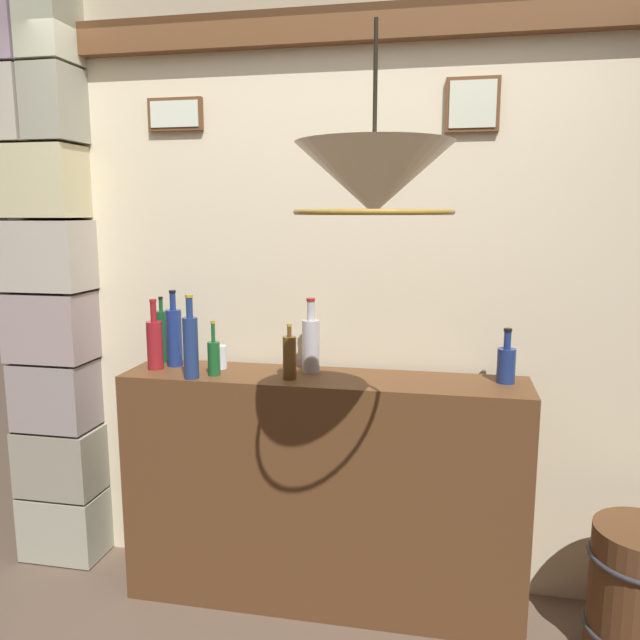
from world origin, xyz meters
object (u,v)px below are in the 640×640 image
object	(u,v)px
liquor_bottle_vermouth	(155,343)
liquor_bottle_port	(214,357)
liquor_bottle_bourbon	(162,336)
liquor_bottle_brandy	(191,345)
liquor_bottle_rum	(506,363)
liquor_bottle_whiskey	(174,336)
liquor_bottle_vodka	(311,343)
liquor_bottle_sherry	(290,357)
glass_tumbler_rocks	(220,357)
pendant_lamp	(374,181)
wooden_barrel	(640,594)

from	to	relation	value
liquor_bottle_vermouth	liquor_bottle_port	bearing A→B (deg)	-10.33
liquor_bottle_bourbon	liquor_bottle_brandy	bearing A→B (deg)	-45.16
liquor_bottle_rum	liquor_bottle_port	xyz separation A→B (m)	(-1.20, -0.12, -0.00)
liquor_bottle_whiskey	liquor_bottle_rum	bearing A→B (deg)	-0.07
liquor_bottle_rum	liquor_bottle_port	distance (m)	1.21
liquor_bottle_whiskey	liquor_bottle_rum	world-z (taller)	liquor_bottle_whiskey
liquor_bottle_rum	liquor_bottle_vodka	bearing A→B (deg)	178.48
liquor_bottle_sherry	glass_tumbler_rocks	size ratio (longest dim) A/B	2.29
liquor_bottle_sherry	liquor_bottle_rum	size ratio (longest dim) A/B	1.05
liquor_bottle_rum	glass_tumbler_rocks	world-z (taller)	liquor_bottle_rum
liquor_bottle_rum	liquor_bottle_brandy	world-z (taller)	liquor_bottle_brandy
liquor_bottle_sherry	liquor_bottle_bourbon	xyz separation A→B (m)	(-0.65, 0.18, 0.03)
liquor_bottle_whiskey	liquor_bottle_bourbon	world-z (taller)	liquor_bottle_whiskey
liquor_bottle_bourbon	liquor_bottle_whiskey	bearing A→B (deg)	-34.08
liquor_bottle_vermouth	liquor_bottle_rum	xyz separation A→B (m)	(1.49, 0.07, -0.04)
liquor_bottle_vermouth	liquor_bottle_bourbon	world-z (taller)	liquor_bottle_vermouth
liquor_bottle_port	pendant_lamp	size ratio (longest dim) A/B	0.45
liquor_bottle_sherry	liquor_bottle_brandy	xyz separation A→B (m)	(-0.40, -0.07, 0.05)
glass_tumbler_rocks	liquor_bottle_brandy	bearing A→B (deg)	-108.04
liquor_bottle_vodka	liquor_bottle_rum	world-z (taller)	liquor_bottle_vodka
glass_tumbler_rocks	liquor_bottle_whiskey	bearing A→B (deg)	178.31
liquor_bottle_sherry	pendant_lamp	xyz separation A→B (m)	(0.41, -0.65, 0.67)
pendant_lamp	liquor_bottle_port	bearing A→B (deg)	138.96
liquor_bottle_sherry	glass_tumbler_rocks	xyz separation A→B (m)	(-0.34, 0.11, -0.04)
liquor_bottle_port	glass_tumbler_rocks	xyz separation A→B (m)	(-0.02, 0.12, -0.03)
liquor_bottle_vermouth	liquor_bottle_bourbon	bearing A→B (deg)	101.37
liquor_bottle_vodka	wooden_barrel	distance (m)	1.61
liquor_bottle_vermouth	glass_tumbler_rocks	world-z (taller)	liquor_bottle_vermouth
liquor_bottle_rum	wooden_barrel	world-z (taller)	liquor_bottle_rum
liquor_bottle_vermouth	liquor_bottle_bourbon	distance (m)	0.13
liquor_bottle_port	glass_tumbler_rocks	distance (m)	0.12
liquor_bottle_rum	pendant_lamp	distance (m)	1.13
glass_tumbler_rocks	wooden_barrel	size ratio (longest dim) A/B	0.19
liquor_bottle_vodka	wooden_barrel	xyz separation A→B (m)	(1.33, -0.20, -0.88)
liquor_bottle_vodka	liquor_bottle_bourbon	world-z (taller)	liquor_bottle_vodka
liquor_bottle_sherry	wooden_barrel	distance (m)	1.63
glass_tumbler_rocks	wooden_barrel	distance (m)	1.92
liquor_bottle_whiskey	liquor_bottle_port	distance (m)	0.27
liquor_bottle_rum	pendant_lamp	size ratio (longest dim) A/B	0.43
liquor_bottle_rum	liquor_bottle_brandy	size ratio (longest dim) A/B	0.64
liquor_bottle_vermouth	pendant_lamp	xyz separation A→B (m)	(1.04, -0.70, 0.65)
liquor_bottle_brandy	glass_tumbler_rocks	bearing A→B (deg)	71.96
glass_tumbler_rocks	liquor_bottle_bourbon	bearing A→B (deg)	168.03
wooden_barrel	glass_tumbler_rocks	bearing A→B (deg)	174.43
liquor_bottle_brandy	glass_tumbler_rocks	world-z (taller)	liquor_bottle_brandy
liquor_bottle_rum	liquor_bottle_bourbon	bearing A→B (deg)	177.75
liquor_bottle_sherry	wooden_barrel	bearing A→B (deg)	-2.27
liquor_bottle_sherry	liquor_bottle_bourbon	world-z (taller)	liquor_bottle_bourbon
liquor_bottle_sherry	liquor_bottle_brandy	distance (m)	0.41
liquor_bottle_vermouth	liquor_bottle_vodka	bearing A→B (deg)	7.49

